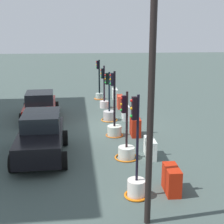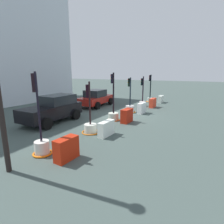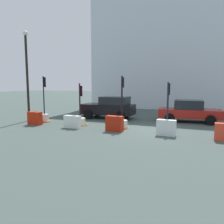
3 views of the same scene
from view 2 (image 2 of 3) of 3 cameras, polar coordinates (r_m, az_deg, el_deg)
name	(u,v)px [view 2 (image 2 of 3)]	position (r m, az deg, el deg)	size (l,w,h in m)	color
ground_plane	(122,116)	(13.58, 3.38, -1.19)	(120.00, 120.00, 0.00)	#41504B
traffic_light_0	(41,143)	(7.72, -21.92, -9.18)	(0.78, 0.78, 3.31)	silver
traffic_light_1	(90,125)	(9.76, -7.07, -4.32)	(0.98, 0.98, 2.81)	silver
traffic_light_2	(113,113)	(12.21, 0.46, -0.41)	(0.88, 0.88, 3.26)	beige
traffic_light_3	(130,107)	(14.68, 5.81, 1.61)	(0.97, 0.97, 2.86)	#AFABAA
traffic_light_4	(142,100)	(17.57, 9.85, 3.89)	(0.61, 0.61, 2.89)	silver
traffic_light_5	(150,97)	(20.31, 12.20, 4.71)	(0.83, 0.83, 3.02)	#A8B9B1
construction_barrier_0	(66,149)	(7.02, -14.59, -11.51)	(0.99, 0.47, 0.88)	red
construction_barrier_1	(106,128)	(9.25, -1.88, -5.37)	(1.12, 0.41, 0.79)	white
construction_barrier_2	(127,116)	(11.70, 4.82, -1.22)	(1.01, 0.50, 0.91)	#AF220F
construction_barrier_3	(142,108)	(14.43, 9.61, 1.24)	(1.03, 0.42, 0.86)	silver
construction_barrier_4	(153,103)	(17.13, 13.07, 2.90)	(1.07, 0.42, 0.87)	#E64026
construction_barrier_5	(161,99)	(20.05, 15.54, 4.02)	(1.12, 0.42, 0.76)	white
car_black_sedan	(53,109)	(12.40, -18.49, 1.04)	(4.25, 2.20, 1.76)	black
car_red_compact	(96,98)	(17.40, -5.32, 4.55)	(4.45, 2.39, 1.61)	maroon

